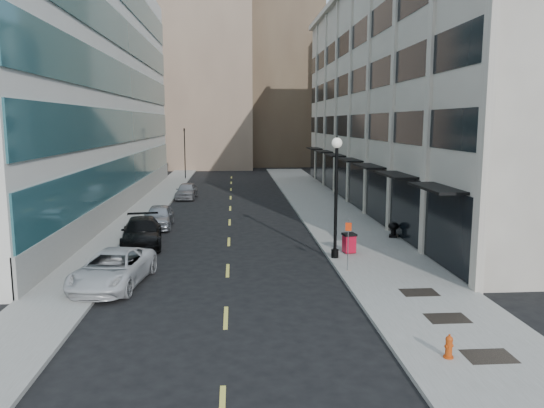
{
  "coord_description": "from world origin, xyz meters",
  "views": [
    {
      "loc": [
        0.35,
        -15.88,
        6.81
      ],
      "look_at": [
        2.25,
        10.63,
        2.7
      ],
      "focal_mm": 35.0,
      "sensor_mm": 36.0,
      "label": 1
    }
  ],
  "objects": [
    {
      "name": "skyline_brown",
      "position": [
        8.0,
        72.0,
        17.0
      ],
      "size": [
        12.0,
        16.0,
        34.0
      ],
      "primitive_type": "cube",
      "color": "brown",
      "rests_on": "ground"
    },
    {
      "name": "sidewalk_right",
      "position": [
        7.5,
        20.0,
        0.07
      ],
      "size": [
        5.0,
        80.0,
        0.15
      ],
      "primitive_type": "cube",
      "color": "gray",
      "rests_on": "ground"
    },
    {
      "name": "car_black_pickup",
      "position": [
        -4.8,
        13.32,
        0.76
      ],
      "size": [
        2.82,
        5.5,
        1.53
      ],
      "primitive_type": "imported",
      "rotation": [
        0.0,
        0.0,
        0.13
      ],
      "color": "black",
      "rests_on": "ground"
    },
    {
      "name": "building_left",
      "position": [
        -15.95,
        27.0,
        9.99
      ],
      "size": [
        16.14,
        46.0,
        20.0
      ],
      "color": "silver",
      "rests_on": "ground"
    },
    {
      "name": "car_white_van",
      "position": [
        -4.76,
        6.0,
        0.74
      ],
      "size": [
        3.15,
        5.62,
        1.48
      ],
      "primitive_type": "imported",
      "rotation": [
        0.0,
        0.0,
        -0.13
      ],
      "color": "silver",
      "rests_on": "ground"
    },
    {
      "name": "trash_bin",
      "position": [
        6.2,
        10.32,
        0.7
      ],
      "size": [
        0.73,
        0.76,
        1.03
      ],
      "rotation": [
        0.0,
        0.0,
        0.18
      ],
      "color": "#B40C24",
      "rests_on": "sidewalk_right"
    },
    {
      "name": "sign_post",
      "position": [
        5.45,
        7.15,
        1.67
      ],
      "size": [
        0.27,
        0.11,
        2.36
      ],
      "rotation": [
        0.0,
        0.0,
        -0.32
      ],
      "color": "slate",
      "rests_on": "sidewalk_right"
    },
    {
      "name": "skyline_tan_far",
      "position": [
        -14.0,
        78.0,
        11.0
      ],
      "size": [
        12.0,
        14.0,
        22.0
      ],
      "primitive_type": "cube",
      "color": "#997C64",
      "rests_on": "ground"
    },
    {
      "name": "grate_mid",
      "position": [
        7.6,
        1.0,
        0.15
      ],
      "size": [
        1.4,
        1.0,
        0.01
      ],
      "primitive_type": "cube",
      "color": "black",
      "rests_on": "sidewalk_right"
    },
    {
      "name": "building_right",
      "position": [
        16.94,
        26.99,
        8.99
      ],
      "size": [
        15.3,
        46.5,
        18.25
      ],
      "color": "beige",
      "rests_on": "ground"
    },
    {
      "name": "grate_far",
      "position": [
        7.6,
        3.8,
        0.15
      ],
      "size": [
        1.4,
        1.0,
        0.01
      ],
      "primitive_type": "cube",
      "color": "black",
      "rests_on": "sidewalk_right"
    },
    {
      "name": "sidewalk_left",
      "position": [
        -6.5,
        20.0,
        0.07
      ],
      "size": [
        3.0,
        80.0,
        0.15
      ],
      "primitive_type": "cube",
      "color": "gray",
      "rests_on": "ground"
    },
    {
      "name": "ground",
      "position": [
        0.0,
        0.0,
        0.0
      ],
      "size": [
        160.0,
        160.0,
        0.0
      ],
      "primitive_type": "plane",
      "color": "black",
      "rests_on": "ground"
    },
    {
      "name": "car_silver_sedan",
      "position": [
        -4.57,
        18.47,
        0.74
      ],
      "size": [
        1.89,
        4.39,
        1.48
      ],
      "primitive_type": "imported",
      "rotation": [
        0.0,
        0.0,
        0.03
      ],
      "color": "#94979C",
      "rests_on": "ground"
    },
    {
      "name": "skyline_stone",
      "position": [
        18.0,
        66.0,
        10.0
      ],
      "size": [
        10.0,
        14.0,
        20.0
      ],
      "primitive_type": "cube",
      "color": "beige",
      "rests_on": "ground"
    },
    {
      "name": "traffic_signal",
      "position": [
        -5.5,
        48.0,
        5.72
      ],
      "size": [
        0.66,
        0.66,
        6.98
      ],
      "color": "black",
      "rests_on": "ground"
    },
    {
      "name": "fire_hydrant",
      "position": [
        6.4,
        -2.0,
        0.49
      ],
      "size": [
        0.28,
        0.28,
        0.7
      ],
      "rotation": [
        0.0,
        0.0,
        0.28
      ],
      "color": "#C7410E",
      "rests_on": "sidewalk_right"
    },
    {
      "name": "skyline_tan_near",
      "position": [
        -4.0,
        68.0,
        14.0
      ],
      "size": [
        14.0,
        18.0,
        28.0
      ],
      "primitive_type": "cube",
      "color": "#997C64",
      "rests_on": "ground"
    },
    {
      "name": "grate_near",
      "position": [
        7.6,
        -2.0,
        0.15
      ],
      "size": [
        1.4,
        1.0,
        0.01
      ],
      "primitive_type": "cube",
      "color": "black",
      "rests_on": "sidewalk_right"
    },
    {
      "name": "lamppost",
      "position": [
        5.3,
        9.45,
        3.71
      ],
      "size": [
        0.5,
        0.5,
        6.07
      ],
      "color": "black",
      "rests_on": "sidewalk_right"
    },
    {
      "name": "urn_planter",
      "position": [
        9.6,
        13.86,
        0.69
      ],
      "size": [
        0.64,
        0.64,
        0.89
      ],
      "rotation": [
        0.0,
        0.0,
        -0.32
      ],
      "color": "black",
      "rests_on": "sidewalk_right"
    },
    {
      "name": "road_centerline",
      "position": [
        0.0,
        17.0,
        0.01
      ],
      "size": [
        0.15,
        68.2,
        0.01
      ],
      "color": "#D8CC4C",
      "rests_on": "ground"
    },
    {
      "name": "car_grey_sedan",
      "position": [
        -3.92,
        31.64,
        0.73
      ],
      "size": [
        1.91,
        4.34,
        1.45
      ],
      "primitive_type": "imported",
      "rotation": [
        0.0,
        0.0,
        -0.05
      ],
      "color": "gray",
      "rests_on": "ground"
    }
  ]
}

